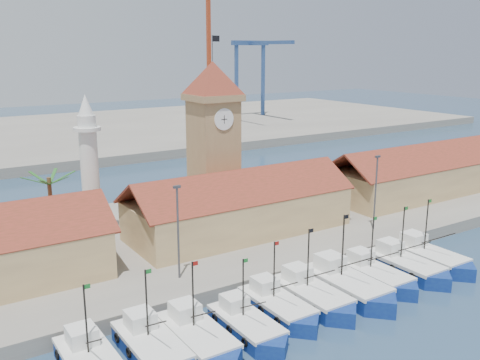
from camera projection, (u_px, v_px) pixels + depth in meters
ground at (362, 310)px, 47.56m from camera, size 400.00×400.00×0.00m
quay at (222, 228)px, 66.95m from camera, size 140.00×32.00×1.50m
terminal at (50, 136)px, 137.01m from camera, size 240.00×80.00×2.00m
boat_1 at (153, 349)px, 39.89m from camera, size 3.49×9.55×7.23m
boat_2 at (199, 339)px, 41.26m from camera, size 3.51×9.61×7.27m
boat_3 at (249, 327)px, 43.18m from camera, size 3.22×8.83×6.68m
boat_4 at (279, 308)px, 46.36m from camera, size 3.34×9.14×6.92m
boat_5 at (313, 297)px, 48.24m from camera, size 3.57×9.79×7.41m
boat_6 at (348, 287)px, 50.17m from camera, size 3.91×10.71×8.10m
boat_7 at (377, 277)px, 52.67m from camera, size 3.41×9.35×7.07m
boat_8 at (407, 267)px, 54.94m from camera, size 3.57×9.79×7.41m
boat_9 at (431, 259)px, 57.13m from camera, size 3.64×9.98×7.55m
hall_center at (240, 211)px, 62.92m from camera, size 27.04×10.13×7.61m
hall_right at (419, 177)px, 79.81m from camera, size 31.20×10.13×7.61m
clock_tower at (213, 138)px, 65.91m from camera, size 5.80×5.80×22.70m
minaret at (90, 166)px, 60.16m from camera, size 3.00×3.00×16.30m
palm_tree at (51, 207)px, 56.72m from camera, size 5.60×5.03×8.39m
lamp_posts at (285, 207)px, 56.07m from camera, size 80.70×0.25×9.03m
crane_red_right at (211, 29)px, 148.66m from camera, size 1.00×35.32×46.47m
gantry at (256, 58)px, 162.48m from camera, size 13.00×22.00×23.20m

